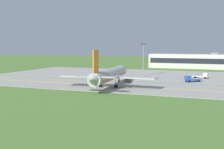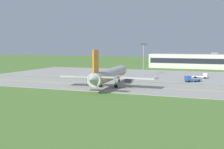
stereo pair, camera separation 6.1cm
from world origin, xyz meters
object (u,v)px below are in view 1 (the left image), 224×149
Objects in this scene: service_truck_baggage at (191,79)px; service_truck_fuel at (203,76)px; airplane_lead at (109,75)px; apron_light_mast at (143,56)px.

service_truck_baggage and service_truck_fuel have the same top height.
apron_light_mast is (1.74, 36.21, 5.19)m from airplane_lead.
apron_light_mast is at bearing 149.26° from service_truck_baggage.
airplane_lead is at bearing -135.82° from service_truck_baggage.
apron_light_mast is at bearing -177.01° from service_truck_fuel.
airplane_lead is 6.34× the size of service_truck_baggage.
service_truck_baggage is 0.94× the size of service_truck_fuel.
apron_light_mast is (-25.29, -1.32, 8.14)m from service_truck_fuel.
service_truck_baggage is at bearing 44.18° from airplane_lead.
airplane_lead is 33.29m from service_truck_baggage.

